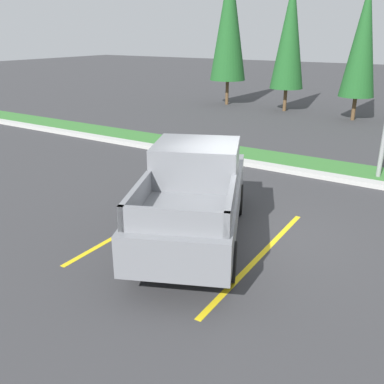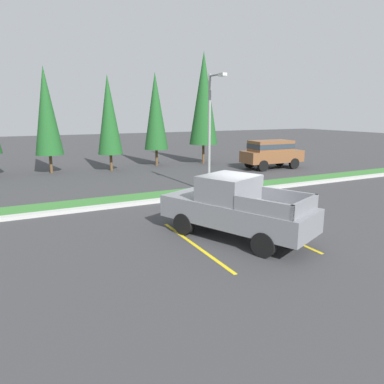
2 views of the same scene
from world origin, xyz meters
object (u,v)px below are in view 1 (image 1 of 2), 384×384
cypress_tree_leftmost (229,21)px  cypress_tree_left_inner (290,34)px  cypress_tree_center (363,40)px  pickup_truck_main (195,194)px

cypress_tree_leftmost → cypress_tree_left_inner: size_ratio=1.17×
cypress_tree_leftmost → cypress_tree_center: 8.11m
pickup_truck_main → cypress_tree_center: cypress_tree_center is taller
cypress_tree_leftmost → cypress_tree_center: (7.98, -1.09, -0.99)m
cypress_tree_left_inner → cypress_tree_center: 4.09m
cypress_tree_left_inner → cypress_tree_center: bearing=-10.5°
cypress_tree_leftmost → cypress_tree_left_inner: 4.05m
cypress_tree_left_inner → pickup_truck_main: bearing=-75.9°
cypress_tree_center → cypress_tree_left_inner: bearing=169.5°
pickup_truck_main → cypress_tree_left_inner: (-4.20, 16.68, 3.18)m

